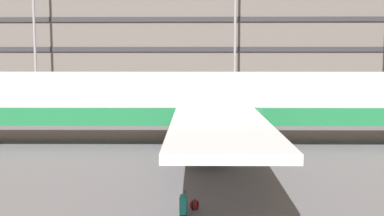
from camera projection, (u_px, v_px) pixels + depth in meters
name	position (u px, v px, depth m)	size (l,w,h in m)	color
ground_plane	(241.00, 146.00, 31.56)	(600.00, 600.00, 0.00)	#5B5B60
terminal_structure	(219.00, 36.00, 79.80)	(176.51, 16.69, 17.51)	#605B56
airliner	(204.00, 102.00, 31.89)	(42.58, 34.50, 10.10)	silver
light_mast_left	(33.00, 5.00, 67.18)	(1.80, 0.50, 21.86)	gray
light_mast_center_left	(235.00, 3.00, 66.43)	(1.80, 0.50, 22.19)	gray
suitcase_large	(183.00, 205.00, 18.04)	(0.27, 0.49, 0.89)	#147266
backpack_small	(194.00, 205.00, 18.59)	(0.42, 0.34, 0.46)	maroon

